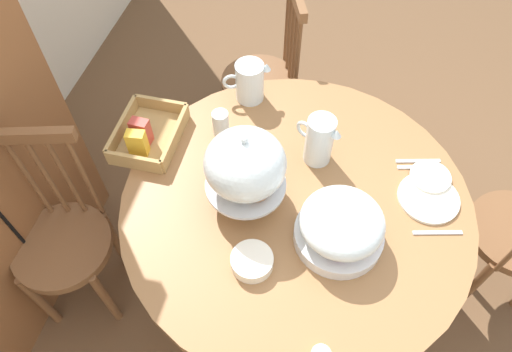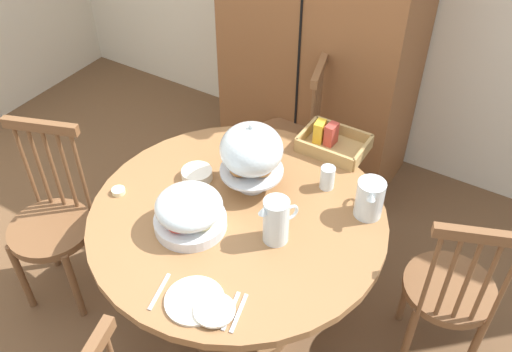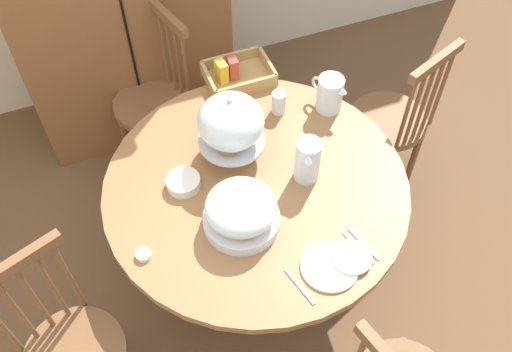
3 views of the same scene
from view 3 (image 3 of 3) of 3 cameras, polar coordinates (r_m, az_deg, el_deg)
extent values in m
plane|color=brown|center=(2.88, -0.36, -12.69)|extent=(10.00, 10.00, 0.00)
cylinder|color=olive|center=(2.36, 0.00, -1.04)|extent=(1.27, 1.27, 0.04)
cylinder|color=brown|center=(2.63, 0.00, -5.40)|extent=(0.14, 0.14, 0.63)
cylinder|color=brown|center=(2.94, 0.00, -9.10)|extent=(0.56, 0.56, 0.06)
cylinder|color=brown|center=(3.10, -10.49, 7.09)|extent=(0.40, 0.40, 0.04)
cylinder|color=brown|center=(3.32, -13.21, 4.62)|extent=(0.04, 0.04, 0.45)
cylinder|color=brown|center=(3.14, -10.80, 1.65)|extent=(0.04, 0.04, 0.45)
cylinder|color=brown|center=(3.39, -9.10, 6.78)|extent=(0.04, 0.04, 0.45)
cylinder|color=brown|center=(3.22, -6.53, 3.98)|extent=(0.04, 0.04, 0.45)
cylinder|color=brown|center=(3.09, -9.89, 13.00)|extent=(0.02, 0.02, 0.48)
cylinder|color=brown|center=(3.04, -9.20, 12.35)|extent=(0.02, 0.02, 0.48)
cylinder|color=brown|center=(2.99, -8.50, 11.69)|extent=(0.02, 0.02, 0.48)
cylinder|color=brown|center=(2.94, -7.77, 11.00)|extent=(0.02, 0.02, 0.48)
cylinder|color=brown|center=(2.90, -7.03, 10.29)|extent=(0.02, 0.02, 0.48)
cube|color=brown|center=(2.83, -9.14, 15.68)|extent=(0.13, 0.36, 0.05)
cylinder|color=brown|center=(2.67, -15.44, -14.72)|extent=(0.04, 0.04, 0.45)
cylinder|color=brown|center=(2.28, -24.29, -13.44)|extent=(0.02, 0.02, 0.48)
cylinder|color=brown|center=(2.27, -22.75, -12.51)|extent=(0.02, 0.02, 0.48)
cylinder|color=brown|center=(2.27, -21.22, -11.57)|extent=(0.02, 0.02, 0.48)
cylinder|color=brown|center=(2.27, -19.71, -10.63)|extent=(0.02, 0.02, 0.48)
cylinder|color=brown|center=(2.28, -18.20, -9.67)|extent=(0.02, 0.02, 0.48)
cube|color=brown|center=(2.06, -23.32, -8.30)|extent=(0.35, 0.16, 0.05)
cylinder|color=brown|center=(3.05, 13.12, 5.48)|extent=(0.40, 0.40, 0.04)
cylinder|color=brown|center=(3.34, 12.10, 5.32)|extent=(0.04, 0.04, 0.45)
cylinder|color=brown|center=(3.18, 8.89, 2.89)|extent=(0.04, 0.04, 0.45)
cylinder|color=brown|center=(3.26, 15.82, 2.58)|extent=(0.04, 0.04, 0.45)
cylinder|color=brown|center=(3.09, 12.72, -0.05)|extent=(0.04, 0.04, 0.45)
cylinder|color=brown|center=(2.93, 18.11, 8.24)|extent=(0.02, 0.02, 0.48)
cylinder|color=brown|center=(2.88, 17.31, 7.63)|extent=(0.02, 0.02, 0.48)
cylinder|color=brown|center=(2.83, 16.48, 6.99)|extent=(0.02, 0.02, 0.48)
cylinder|color=brown|center=(2.79, 15.63, 6.34)|extent=(0.02, 0.02, 0.48)
cylinder|color=brown|center=(2.74, 14.74, 5.65)|extent=(0.02, 0.02, 0.48)
cube|color=brown|center=(2.66, 17.76, 10.91)|extent=(0.35, 0.16, 0.05)
cylinder|color=silver|center=(2.43, -2.39, 2.20)|extent=(0.12, 0.12, 0.02)
cylinder|color=silver|center=(2.40, -2.42, 2.77)|extent=(0.03, 0.03, 0.09)
cylinder|color=silver|center=(2.36, -2.46, 3.57)|extent=(0.28, 0.28, 0.01)
torus|color=#B27033|center=(2.36, -1.45, 4.32)|extent=(0.10, 0.10, 0.03)
torus|color=#D19347|center=(2.37, -3.21, 4.49)|extent=(0.10, 0.10, 0.03)
torus|color=#935628|center=(2.31, -2.80, 3.02)|extent=(0.10, 0.10, 0.03)
ellipsoid|color=silver|center=(2.28, -2.56, 5.50)|extent=(0.27, 0.27, 0.22)
sphere|color=silver|center=(2.19, -2.67, 7.65)|extent=(0.02, 0.02, 0.02)
cylinder|color=silver|center=(2.21, -1.47, -4.44)|extent=(0.30, 0.30, 0.05)
ellipsoid|color=beige|center=(2.19, 0.21, -3.48)|extent=(0.09, 0.09, 0.03)
ellipsoid|color=#8CBF59|center=(2.21, -2.33, -2.64)|extent=(0.09, 0.09, 0.03)
ellipsoid|color=#6B2D4C|center=(2.16, -3.12, -4.53)|extent=(0.09, 0.09, 0.03)
ellipsoid|color=#CC3D33|center=(2.14, -1.03, -5.35)|extent=(0.09, 0.09, 0.03)
ellipsoid|color=silver|center=(2.13, -1.52, -3.12)|extent=(0.28, 0.28, 0.13)
cylinder|color=silver|center=(2.59, 7.43, 8.18)|extent=(0.12, 0.12, 0.17)
cylinder|color=orange|center=(2.61, 7.37, 7.77)|extent=(0.10, 0.10, 0.12)
cone|color=silver|center=(2.51, 8.75, 8.54)|extent=(0.05, 0.05, 0.03)
torus|color=silver|center=(2.62, 6.25, 9.19)|extent=(0.04, 0.07, 0.07)
cylinder|color=silver|center=(2.29, 5.21, 1.57)|extent=(0.10, 0.10, 0.20)
cylinder|color=white|center=(2.32, 5.16, 1.09)|extent=(0.09, 0.09, 0.14)
cone|color=silver|center=(2.19, 5.30, 1.74)|extent=(0.05, 0.05, 0.03)
torus|color=silver|center=(2.33, 5.31, 3.02)|extent=(0.05, 0.07, 0.07)
cube|color=tan|center=(2.76, -1.73, 9.83)|extent=(0.30, 0.22, 0.01)
cube|color=tan|center=(2.67, -0.91, 8.80)|extent=(0.30, 0.02, 0.07)
cube|color=tan|center=(2.82, -2.54, 11.66)|extent=(0.30, 0.02, 0.07)
cube|color=tan|center=(2.71, -4.76, 9.47)|extent=(0.02, 0.22, 0.07)
cube|color=tan|center=(2.78, 1.20, 11.03)|extent=(0.02, 0.22, 0.07)
cube|color=gold|center=(2.71, -3.49, 10.43)|extent=(0.05, 0.07, 0.11)
cube|color=#B23D33|center=(2.73, -2.37, 10.84)|extent=(0.05, 0.07, 0.11)
cylinder|color=white|center=(2.14, 7.41, -8.96)|extent=(0.22, 0.22, 0.01)
cylinder|color=white|center=(2.16, 9.63, -8.07)|extent=(0.15, 0.15, 0.01)
cylinder|color=white|center=(2.34, -7.31, -0.64)|extent=(0.14, 0.14, 0.04)
cylinder|color=silver|center=(2.58, 2.29, 7.40)|extent=(0.06, 0.06, 0.11)
cylinder|color=beige|center=(2.18, -11.24, -7.76)|extent=(0.06, 0.06, 0.02)
cube|color=silver|center=(2.20, 10.21, -7.09)|extent=(0.05, 0.17, 0.01)
cube|color=silver|center=(2.22, 10.79, -6.70)|extent=(0.05, 0.17, 0.01)
cube|color=silver|center=(2.10, 4.42, -10.98)|extent=(0.05, 0.17, 0.01)
camera|label=1|loc=(1.39, -39.89, 21.84)|focal=32.53mm
camera|label=2|loc=(1.48, 72.62, 9.25)|focal=39.24mm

